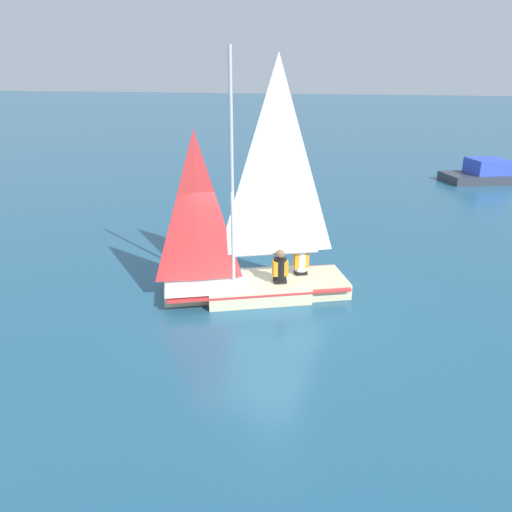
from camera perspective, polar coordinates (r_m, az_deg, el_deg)
ground_plane at (r=11.88m, az=-0.00°, el=-4.36°), size 260.00×260.00×0.00m
sailboat_main at (r=11.58m, az=0.01°, el=-0.94°), size 3.24×4.44×5.47m
sailor_helm at (r=11.52m, az=2.75°, el=-1.82°), size 0.40×0.42×1.16m
sailor_crew at (r=12.04m, az=5.15°, el=-0.83°), size 0.40×0.42×1.16m
motorboat_distant at (r=27.09m, az=25.25°, el=8.52°), size 3.74×5.09×1.10m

